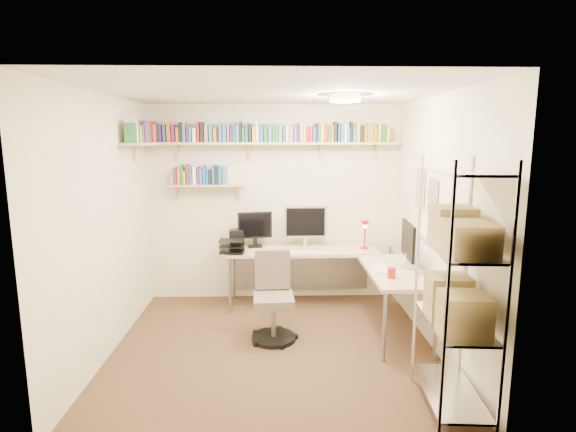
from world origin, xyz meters
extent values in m
plane|color=#4C2E20|center=(0.00, 0.00, 0.00)|extent=(3.20, 3.20, 0.00)
cube|color=beige|center=(0.00, 1.50, 1.25)|extent=(3.20, 0.04, 2.50)
cube|color=beige|center=(-1.60, 0.00, 1.25)|extent=(0.04, 3.00, 2.50)
cube|color=beige|center=(1.60, 0.00, 1.25)|extent=(0.04, 3.00, 2.50)
cube|color=beige|center=(0.00, -1.50, 1.25)|extent=(3.20, 0.04, 2.50)
cube|color=silver|center=(0.00, 0.00, 2.50)|extent=(3.20, 3.00, 0.04)
cube|color=silver|center=(1.59, 0.55, 1.55)|extent=(0.01, 0.30, 0.42)
cube|color=white|center=(1.59, 0.15, 1.50)|extent=(0.01, 0.28, 0.38)
cylinder|color=#FFEAC6|center=(0.70, 0.20, 2.46)|extent=(0.30, 0.30, 0.06)
cube|color=tan|center=(0.00, 1.38, 2.02)|extent=(3.05, 0.25, 0.03)
cube|color=tan|center=(-1.48, 0.95, 2.02)|extent=(0.25, 1.00, 0.03)
cube|color=tan|center=(-0.85, 1.40, 1.50)|extent=(0.95, 0.20, 0.02)
cube|color=tan|center=(-1.20, 1.44, 1.95)|extent=(0.03, 0.20, 0.20)
cube|color=tan|center=(-0.30, 1.44, 1.95)|extent=(0.03, 0.20, 0.20)
cube|color=tan|center=(0.60, 1.44, 1.95)|extent=(0.03, 0.20, 0.20)
cube|color=tan|center=(1.30, 1.44, 1.95)|extent=(0.03, 0.20, 0.20)
cube|color=#277635|center=(-1.47, 1.38, 2.16)|extent=(0.02, 0.12, 0.25)
cube|color=#215BAA|center=(-1.43, 1.38, 2.14)|extent=(0.02, 0.12, 0.22)
cube|color=#277635|center=(-1.40, 1.38, 2.15)|extent=(0.02, 0.12, 0.22)
cube|color=#631F74|center=(-1.37, 1.38, 2.14)|extent=(0.03, 0.14, 0.21)
cube|color=#215BAA|center=(-1.33, 1.38, 2.14)|extent=(0.04, 0.11, 0.21)
cube|color=orange|center=(-1.27, 1.38, 2.16)|extent=(0.04, 0.12, 0.24)
cube|color=#631F74|center=(-1.22, 1.38, 2.14)|extent=(0.04, 0.13, 0.21)
cube|color=orange|center=(-1.17, 1.38, 2.12)|extent=(0.03, 0.11, 0.18)
cube|color=black|center=(-1.13, 1.38, 2.15)|extent=(0.04, 0.12, 0.24)
cube|color=teal|center=(-1.08, 1.38, 2.15)|extent=(0.03, 0.13, 0.24)
cube|color=#631F74|center=(-1.04, 1.38, 2.14)|extent=(0.03, 0.12, 0.21)
cube|color=teal|center=(-1.01, 1.38, 2.13)|extent=(0.02, 0.14, 0.18)
cube|color=white|center=(-0.96, 1.38, 2.12)|extent=(0.04, 0.14, 0.17)
cube|color=red|center=(-0.92, 1.38, 2.16)|extent=(0.03, 0.12, 0.25)
cube|color=black|center=(-0.87, 1.38, 2.16)|extent=(0.04, 0.14, 0.24)
cube|color=gray|center=(-0.82, 1.38, 2.14)|extent=(0.04, 0.14, 0.21)
cube|color=teal|center=(-0.76, 1.38, 2.13)|extent=(0.04, 0.15, 0.20)
cube|color=orange|center=(-0.71, 1.38, 2.12)|extent=(0.04, 0.13, 0.17)
cube|color=black|center=(-0.68, 1.38, 2.13)|extent=(0.03, 0.13, 0.19)
cube|color=teal|center=(-0.64, 1.38, 2.15)|extent=(0.03, 0.14, 0.23)
cube|color=teal|center=(-0.60, 1.38, 2.13)|extent=(0.04, 0.11, 0.20)
cube|color=gray|center=(-0.55, 1.38, 2.14)|extent=(0.02, 0.14, 0.22)
cube|color=#631F74|center=(-0.51, 1.38, 2.13)|extent=(0.03, 0.11, 0.18)
cube|color=#215BAA|center=(-0.48, 1.38, 2.15)|extent=(0.02, 0.15, 0.24)
cube|color=teal|center=(-0.44, 1.38, 2.14)|extent=(0.04, 0.13, 0.20)
cube|color=black|center=(-0.40, 1.38, 2.16)|extent=(0.02, 0.13, 0.25)
cube|color=#277635|center=(-0.37, 1.38, 2.12)|extent=(0.03, 0.14, 0.18)
cube|color=#215BAA|center=(-0.33, 1.38, 2.15)|extent=(0.03, 0.13, 0.23)
cube|color=black|center=(-0.28, 1.38, 2.15)|extent=(0.03, 0.12, 0.22)
cube|color=gold|center=(-0.24, 1.38, 2.13)|extent=(0.04, 0.14, 0.19)
cube|color=white|center=(-0.20, 1.38, 2.15)|extent=(0.03, 0.13, 0.24)
cube|color=#215BAA|center=(-0.15, 1.38, 2.15)|extent=(0.04, 0.14, 0.22)
cube|color=#277635|center=(-0.09, 1.38, 2.13)|extent=(0.04, 0.12, 0.20)
cube|color=teal|center=(-0.04, 1.38, 2.15)|extent=(0.04, 0.13, 0.23)
cube|color=#277635|center=(0.00, 1.38, 2.15)|extent=(0.03, 0.12, 0.23)
cube|color=#277635|center=(0.04, 1.38, 2.14)|extent=(0.04, 0.12, 0.21)
cube|color=gray|center=(0.09, 1.38, 2.15)|extent=(0.04, 0.14, 0.22)
cube|color=#215BAA|center=(0.14, 1.38, 2.14)|extent=(0.03, 0.12, 0.21)
cube|color=white|center=(0.17, 1.38, 2.14)|extent=(0.03, 0.13, 0.20)
cube|color=gray|center=(0.22, 1.38, 2.13)|extent=(0.04, 0.14, 0.19)
cube|color=teal|center=(0.27, 1.38, 2.14)|extent=(0.03, 0.14, 0.21)
cube|color=#631F74|center=(0.30, 1.38, 2.15)|extent=(0.02, 0.15, 0.24)
cube|color=white|center=(0.34, 1.38, 2.14)|extent=(0.03, 0.12, 0.21)
cube|color=gold|center=(0.38, 1.38, 2.14)|extent=(0.03, 0.11, 0.20)
cube|color=red|center=(0.42, 1.38, 2.13)|extent=(0.03, 0.12, 0.19)
cube|color=red|center=(0.46, 1.38, 2.13)|extent=(0.04, 0.12, 0.19)
cube|color=#215BAA|center=(0.50, 1.38, 2.12)|extent=(0.03, 0.15, 0.18)
cube|color=black|center=(0.53, 1.38, 2.15)|extent=(0.02, 0.14, 0.23)
cube|color=#215BAA|center=(0.56, 1.38, 2.15)|extent=(0.02, 0.14, 0.24)
cube|color=gold|center=(0.60, 1.38, 2.14)|extent=(0.04, 0.14, 0.21)
cube|color=red|center=(0.64, 1.38, 2.14)|extent=(0.04, 0.12, 0.22)
cube|color=#277635|center=(0.69, 1.38, 2.13)|extent=(0.03, 0.11, 0.20)
cube|color=orange|center=(0.72, 1.38, 2.14)|extent=(0.03, 0.13, 0.20)
cube|color=black|center=(0.76, 1.38, 2.16)|extent=(0.04, 0.13, 0.25)
cube|color=#215BAA|center=(0.81, 1.38, 2.15)|extent=(0.02, 0.15, 0.23)
cube|color=teal|center=(0.85, 1.38, 2.15)|extent=(0.04, 0.12, 0.22)
cube|color=white|center=(0.89, 1.38, 2.14)|extent=(0.03, 0.11, 0.22)
cube|color=teal|center=(0.93, 1.38, 2.12)|extent=(0.03, 0.13, 0.18)
cube|color=black|center=(0.96, 1.38, 2.16)|extent=(0.02, 0.14, 0.25)
cube|color=teal|center=(1.00, 1.38, 2.12)|extent=(0.04, 0.14, 0.18)
cube|color=gold|center=(1.04, 1.38, 2.15)|extent=(0.04, 0.12, 0.24)
cube|color=black|center=(1.09, 1.38, 2.14)|extent=(0.04, 0.14, 0.21)
cube|color=orange|center=(1.14, 1.38, 2.14)|extent=(0.04, 0.13, 0.20)
cube|color=gray|center=(1.18, 1.38, 2.15)|extent=(0.03, 0.14, 0.24)
cube|color=gold|center=(1.21, 1.38, 2.15)|extent=(0.02, 0.12, 0.24)
cube|color=orange|center=(1.25, 1.38, 2.13)|extent=(0.04, 0.13, 0.20)
cube|color=gold|center=(1.31, 1.38, 2.15)|extent=(0.04, 0.13, 0.23)
cube|color=#277635|center=(1.36, 1.38, 2.15)|extent=(0.04, 0.12, 0.22)
cube|color=gold|center=(1.41, 1.38, 2.13)|extent=(0.04, 0.14, 0.19)
cube|color=#277635|center=(-1.48, 0.52, 2.14)|extent=(0.12, 0.04, 0.20)
cube|color=white|center=(-1.48, 0.56, 2.16)|extent=(0.13, 0.04, 0.24)
cube|color=#631F74|center=(-1.48, 0.61, 2.16)|extent=(0.14, 0.03, 0.24)
cube|color=white|center=(-1.48, 0.65, 2.16)|extent=(0.12, 0.02, 0.25)
cube|color=gold|center=(-1.48, 0.69, 2.12)|extent=(0.13, 0.04, 0.18)
cube|color=black|center=(-1.48, 0.73, 2.15)|extent=(0.11, 0.04, 0.22)
cube|color=#277635|center=(-1.48, 0.78, 2.13)|extent=(0.12, 0.04, 0.20)
cube|color=#631F74|center=(-1.48, 0.83, 2.15)|extent=(0.15, 0.04, 0.24)
cube|color=#277635|center=(-1.48, 0.88, 2.14)|extent=(0.14, 0.04, 0.21)
cube|color=#215BAA|center=(-1.48, 0.93, 2.15)|extent=(0.12, 0.04, 0.23)
cube|color=#215BAA|center=(-1.48, 0.98, 2.15)|extent=(0.13, 0.04, 0.24)
cube|color=red|center=(-1.48, 1.02, 2.16)|extent=(0.15, 0.04, 0.24)
cube|color=gray|center=(-1.48, 1.07, 2.16)|extent=(0.11, 0.04, 0.24)
cube|color=black|center=(-1.48, 1.12, 2.13)|extent=(0.12, 0.04, 0.20)
cube|color=red|center=(-1.48, 1.17, 2.14)|extent=(0.12, 0.04, 0.22)
cube|color=gray|center=(-1.48, 1.21, 2.14)|extent=(0.15, 0.03, 0.20)
cube|color=red|center=(-1.48, 1.25, 2.15)|extent=(0.14, 0.03, 0.23)
cube|color=black|center=(-1.48, 1.30, 2.13)|extent=(0.14, 0.03, 0.18)
cube|color=#631F74|center=(-1.48, 1.33, 2.16)|extent=(0.15, 0.03, 0.25)
cube|color=orange|center=(-1.48, 1.37, 2.14)|extent=(0.14, 0.02, 0.21)
cube|color=gray|center=(-1.26, 1.40, 1.60)|extent=(0.04, 0.11, 0.17)
cube|color=#631F74|center=(-1.22, 1.40, 1.62)|extent=(0.04, 0.14, 0.21)
cube|color=orange|center=(-1.17, 1.40, 1.62)|extent=(0.03, 0.14, 0.21)
cube|color=#277635|center=(-1.13, 1.40, 1.63)|extent=(0.02, 0.14, 0.24)
cube|color=gold|center=(-1.10, 1.40, 1.60)|extent=(0.03, 0.13, 0.17)
cube|color=#631F74|center=(-1.06, 1.40, 1.64)|extent=(0.04, 0.13, 0.25)
cube|color=#277635|center=(-1.02, 1.40, 1.62)|extent=(0.03, 0.13, 0.22)
cube|color=white|center=(-0.98, 1.40, 1.63)|extent=(0.04, 0.14, 0.23)
cube|color=#631F74|center=(-0.94, 1.40, 1.62)|extent=(0.02, 0.12, 0.22)
cube|color=teal|center=(-0.90, 1.40, 1.61)|extent=(0.03, 0.13, 0.20)
cube|color=#215BAA|center=(-0.86, 1.40, 1.63)|extent=(0.03, 0.13, 0.24)
cube|color=#215BAA|center=(-0.83, 1.40, 1.60)|extent=(0.02, 0.12, 0.18)
cube|color=black|center=(-0.79, 1.40, 1.61)|extent=(0.04, 0.12, 0.19)
cube|color=#215BAA|center=(-0.75, 1.40, 1.63)|extent=(0.03, 0.13, 0.24)
cube|color=black|center=(-0.71, 1.40, 1.63)|extent=(0.04, 0.14, 0.24)
cube|color=#215BAA|center=(-0.66, 1.40, 1.63)|extent=(0.04, 0.13, 0.23)
cube|color=teal|center=(-0.61, 1.40, 1.62)|extent=(0.04, 0.14, 0.22)
cube|color=#D3AD89|center=(0.35, 1.18, 0.70)|extent=(1.86, 0.59, 0.04)
cube|color=#D3AD89|center=(1.28, 0.27, 0.70)|extent=(0.59, 1.27, 0.04)
cylinder|color=gray|center=(-0.53, 0.94, 0.34)|extent=(0.04, 0.04, 0.68)
cylinder|color=gray|center=(-0.53, 1.42, 0.34)|extent=(0.04, 0.04, 0.68)
cylinder|color=gray|center=(1.52, 1.42, 0.34)|extent=(0.04, 0.04, 0.68)
cylinder|color=gray|center=(1.03, -0.32, 0.34)|extent=(0.04, 0.04, 0.68)
cylinder|color=gray|center=(1.52, -0.32, 0.34)|extent=(0.04, 0.04, 0.68)
cube|color=gray|center=(0.35, 1.43, 0.39)|extent=(1.76, 0.02, 0.54)
cube|color=silver|center=(0.40, 1.30, 1.05)|extent=(0.54, 0.03, 0.41)
cube|color=black|center=(0.40, 1.28, 1.05)|extent=(0.48, 0.00, 0.35)
cube|color=black|center=(-0.24, 1.30, 1.01)|extent=(0.43, 0.03, 0.33)
cube|color=black|center=(1.42, 0.32, 1.03)|extent=(0.03, 0.57, 0.37)
cube|color=silver|center=(1.40, 0.32, 1.03)|extent=(0.00, 0.51, 0.32)
cube|color=white|center=(0.40, 1.00, 0.73)|extent=(0.41, 0.13, 0.01)
cube|color=white|center=(1.13, 0.32, 0.73)|extent=(0.13, 0.39, 0.01)
cylinder|color=red|center=(1.13, 1.18, 0.73)|extent=(0.10, 0.10, 0.02)
cylinder|color=red|center=(1.13, 1.18, 0.88)|extent=(0.02, 0.02, 0.27)
cone|color=red|center=(1.13, 1.18, 1.04)|extent=(0.12, 0.12, 0.09)
sphere|color=#FFBF72|center=(1.13, 1.18, 1.01)|extent=(0.05, 0.05, 0.05)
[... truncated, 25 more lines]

